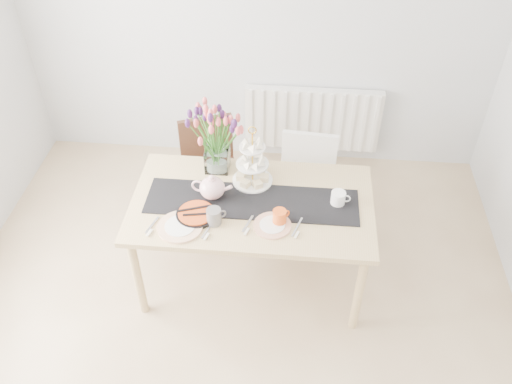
# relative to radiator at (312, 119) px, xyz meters

# --- Properties ---
(room_shell) EXTENTS (4.50, 4.50, 4.50)m
(room_shell) POSITION_rel_radiator_xyz_m (-0.50, -2.19, 0.85)
(room_shell) COLOR tan
(room_shell) RESTS_ON ground
(radiator) EXTENTS (1.20, 0.08, 0.60)m
(radiator) POSITION_rel_radiator_xyz_m (0.00, 0.00, 0.00)
(radiator) COLOR white
(radiator) RESTS_ON room_shell
(dining_table) EXTENTS (1.60, 0.90, 0.75)m
(dining_table) POSITION_rel_radiator_xyz_m (-0.40, -1.46, 0.22)
(dining_table) COLOR tan
(dining_table) RESTS_ON ground
(chair_brown) EXTENTS (0.55, 0.55, 0.85)m
(chair_brown) POSITION_rel_radiator_xyz_m (-0.80, -0.77, 0.05)
(chair_brown) COLOR #372014
(chair_brown) RESTS_ON ground
(chair_white) EXTENTS (0.45, 0.45, 0.84)m
(chair_white) POSITION_rel_radiator_xyz_m (-0.04, -0.90, 0.04)
(chair_white) COLOR white
(chair_white) RESTS_ON ground
(table_runner) EXTENTS (1.40, 0.35, 0.01)m
(table_runner) POSITION_rel_radiator_xyz_m (-0.40, -1.46, 0.30)
(table_runner) COLOR black
(table_runner) RESTS_ON dining_table
(tulip_vase) EXTENTS (0.60, 0.60, 0.51)m
(tulip_vase) POSITION_rel_radiator_xyz_m (-0.67, -1.13, 0.63)
(tulip_vase) COLOR silver
(tulip_vase) RESTS_ON dining_table
(cake_stand) EXTENTS (0.28, 0.28, 0.41)m
(cake_stand) POSITION_rel_radiator_xyz_m (-0.41, -1.26, 0.42)
(cake_stand) COLOR gold
(cake_stand) RESTS_ON dining_table
(teapot) EXTENTS (0.29, 0.25, 0.18)m
(teapot) POSITION_rel_radiator_xyz_m (-0.66, -1.45, 0.38)
(teapot) COLOR white
(teapot) RESTS_ON dining_table
(cream_jug) EXTENTS (0.10, 0.10, 0.10)m
(cream_jug) POSITION_rel_radiator_xyz_m (0.16, -1.43, 0.35)
(cream_jug) COLOR white
(cream_jug) RESTS_ON dining_table
(tart_tin) EXTENTS (0.26, 0.26, 0.03)m
(tart_tin) POSITION_rel_radiator_xyz_m (-0.74, -1.63, 0.32)
(tart_tin) COLOR black
(tart_tin) RESTS_ON dining_table
(mug_grey) EXTENTS (0.13, 0.13, 0.11)m
(mug_grey) POSITION_rel_radiator_xyz_m (-0.62, -1.68, 0.36)
(mug_grey) COLOR slate
(mug_grey) RESTS_ON dining_table
(mug_orange) EXTENTS (0.12, 0.12, 0.10)m
(mug_orange) POSITION_rel_radiator_xyz_m (-0.21, -1.65, 0.35)
(mug_orange) COLOR #EF5A1A
(mug_orange) RESTS_ON dining_table
(plate_left) EXTENTS (0.36, 0.36, 0.01)m
(plate_left) POSITION_rel_radiator_xyz_m (-0.82, -1.74, 0.31)
(plate_left) COLOR white
(plate_left) RESTS_ON dining_table
(plate_right) EXTENTS (0.31, 0.31, 0.01)m
(plate_right) POSITION_rel_radiator_xyz_m (-0.25, -1.68, 0.31)
(plate_right) COLOR silver
(plate_right) RESTS_ON dining_table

